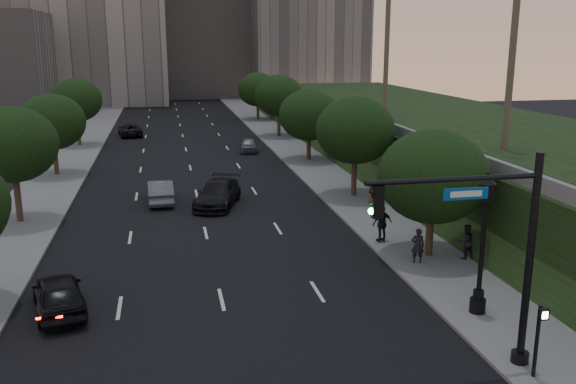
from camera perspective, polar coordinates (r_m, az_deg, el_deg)
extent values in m
plane|color=black|center=(20.71, -4.88, -15.56)|extent=(160.00, 160.00, 0.00)
cube|color=black|center=(49.04, -9.03, 1.78)|extent=(16.00, 140.00, 0.02)
cube|color=slate|center=(50.48, 2.67, 2.36)|extent=(4.50, 140.00, 0.15)
cube|color=slate|center=(49.69, -20.91, 1.27)|extent=(4.50, 140.00, 0.15)
cube|color=black|center=(52.43, 15.84, 4.42)|extent=(18.00, 90.00, 4.00)
cube|color=slate|center=(48.80, 7.04, 6.96)|extent=(0.35, 90.00, 0.70)
cube|color=gray|center=(110.75, -18.53, 16.25)|extent=(26.00, 20.00, 32.00)
cube|color=gray|center=(120.23, -8.02, 15.14)|extent=(22.00, 18.00, 26.00)
cylinder|color=#38281C|center=(29.98, 13.13, -3.42)|extent=(0.36, 0.36, 2.86)
ellipsoid|color=black|center=(29.32, 13.41, 1.44)|extent=(5.20, 5.20, 4.42)
cylinder|color=#38281C|center=(40.77, 6.20, 1.71)|extent=(0.36, 0.36, 3.21)
ellipsoid|color=black|center=(40.25, 6.31, 5.77)|extent=(5.20, 5.20, 4.42)
cylinder|color=#38281C|center=(53.11, 1.95, 4.44)|extent=(0.36, 0.36, 2.86)
ellipsoid|color=black|center=(52.74, 1.97, 7.22)|extent=(5.20, 5.20, 4.42)
cylinder|color=#38281C|center=(66.63, -0.86, 6.53)|extent=(0.36, 0.36, 3.21)
ellipsoid|color=black|center=(66.32, -0.87, 9.03)|extent=(5.20, 5.20, 4.42)
cylinder|color=#38281C|center=(81.34, -2.84, 7.73)|extent=(0.36, 0.36, 2.86)
ellipsoid|color=black|center=(81.10, -2.86, 9.56)|extent=(5.20, 5.20, 4.42)
cylinder|color=#38281C|center=(37.87, -23.97, -0.34)|extent=(0.36, 0.36, 3.26)
ellipsoid|color=black|center=(37.32, -24.41, 4.07)|extent=(5.00, 5.00, 4.25)
cylinder|color=#38281C|center=(50.40, -20.94, 3.08)|extent=(0.36, 0.36, 2.99)
ellipsoid|color=black|center=(50.00, -21.20, 6.14)|extent=(5.00, 5.00, 4.25)
cylinder|color=#38281C|center=(64.06, -19.02, 5.50)|extent=(0.36, 0.36, 3.26)
ellipsoid|color=black|center=(63.73, -19.23, 8.13)|extent=(5.00, 5.00, 4.25)
cylinder|color=#4C4233|center=(37.38, 20.32, 12.82)|extent=(0.40, 0.40, 12.00)
cylinder|color=#4C4233|center=(51.19, 9.29, 14.95)|extent=(0.40, 0.40, 14.50)
cylinder|color=black|center=(20.33, 21.64, -6.27)|extent=(0.24, 0.24, 7.00)
cylinder|color=black|center=(21.62, 20.85, -14.40)|extent=(0.56, 0.56, 0.50)
cylinder|color=black|center=(18.24, 15.28, 1.15)|extent=(5.40, 0.16, 0.16)
cube|color=black|center=(17.46, 8.40, -0.91)|extent=(0.32, 0.22, 0.95)
sphere|color=black|center=(17.32, 7.88, 0.12)|extent=(0.20, 0.20, 0.20)
sphere|color=#3F2B0A|center=(17.40, 7.85, -0.84)|extent=(0.20, 0.20, 0.20)
sphere|color=#19F24C|center=(17.47, 7.82, -1.80)|extent=(0.20, 0.20, 0.20)
cube|color=#0C539D|center=(18.52, 16.30, -0.15)|extent=(1.40, 0.05, 0.35)
cylinder|color=black|center=(24.64, 17.30, -10.24)|extent=(0.60, 0.60, 0.70)
cylinder|color=black|center=(24.45, 17.38, -9.17)|extent=(0.40, 0.40, 0.40)
cylinder|color=black|center=(23.77, 17.72, -4.84)|extent=(0.18, 0.18, 3.60)
cube|color=black|center=(23.22, 18.09, -0.04)|extent=(0.42, 0.42, 0.70)
cone|color=black|center=(23.11, 18.19, 1.17)|extent=(0.64, 0.64, 0.35)
sphere|color=black|center=(23.07, 18.22, 1.65)|extent=(0.14, 0.14, 0.14)
cylinder|color=black|center=(20.51, 22.23, -12.99)|extent=(0.12, 0.12, 2.50)
cube|color=black|center=(19.94, 22.80, -10.50)|extent=(0.30, 0.14, 0.35)
cube|color=white|center=(19.88, 22.93, -10.58)|extent=(0.18, 0.02, 0.22)
imported|color=black|center=(25.27, -20.66, -8.92)|extent=(2.77, 4.71, 1.50)
imported|color=slate|center=(40.25, -11.87, 0.07)|extent=(1.76, 4.58, 1.49)
imported|color=black|center=(69.61, -14.56, 5.65)|extent=(2.99, 5.26, 1.38)
imported|color=black|center=(38.81, -6.60, -0.16)|extent=(3.84, 5.91, 1.59)
imported|color=#5A5C62|center=(57.89, -3.72, 4.44)|extent=(1.99, 4.07, 1.34)
imported|color=black|center=(28.93, 12.04, -4.93)|extent=(0.69, 0.55, 1.66)
imported|color=black|center=(30.04, 16.31, -4.47)|extent=(0.87, 0.71, 1.67)
imported|color=black|center=(31.59, 8.80, -2.92)|extent=(1.21, 0.74, 1.93)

